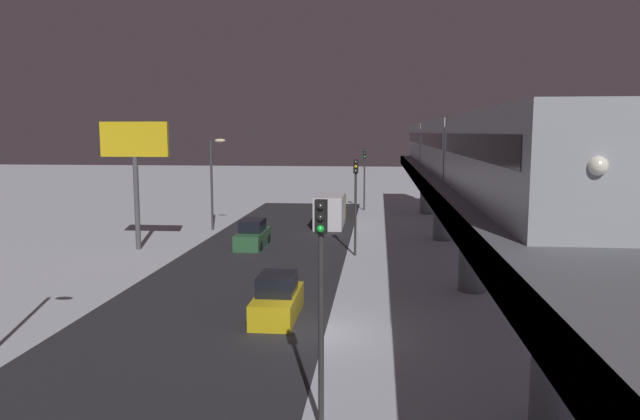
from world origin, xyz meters
TOP-DOWN VIEW (x-y plane):
  - ground_plane at (0.00, 0.00)m, footprint 240.00×240.00m
  - avenue_asphalt at (5.06, 0.00)m, footprint 11.00×88.83m
  - elevated_railway at (-7.34, 0.00)m, footprint 5.00×88.83m
  - subway_train at (-7.43, -18.20)m, footprint 2.94×55.47m
  - sedan_green at (6.46, -18.19)m, footprint 1.91×4.76m
  - sedan_yellow at (1.86, -1.98)m, footprint 1.80×4.38m
  - box_truck at (1.66, -28.45)m, footprint 2.40×7.40m
  - traffic_light_near at (-1.04, 7.77)m, footprint 0.32×0.44m
  - traffic_light_mid at (-1.04, -15.68)m, footprint 0.32×0.44m
  - traffic_light_far at (-1.04, -39.14)m, footprint 0.32×0.44m
  - commercial_billboard at (14.25, -16.35)m, footprint 4.80×0.36m
  - street_lamp_far at (11.13, -25.00)m, footprint 1.35×0.44m

SIDE VIEW (x-z plane):
  - ground_plane at x=0.00m, z-range 0.00..0.00m
  - avenue_asphalt at x=5.06m, z-range 0.00..0.01m
  - sedan_green at x=6.46m, z-range -0.20..1.77m
  - sedan_yellow at x=1.86m, z-range -0.19..1.78m
  - box_truck at x=1.66m, z-range -0.05..2.75m
  - traffic_light_near at x=-1.04m, z-range 1.00..7.40m
  - traffic_light_mid at x=-1.04m, z-range 1.00..7.40m
  - traffic_light_far at x=-1.04m, z-range 1.00..7.40m
  - elevated_railway at x=-7.34m, z-range 2.02..7.58m
  - street_lamp_far at x=11.13m, z-range 0.99..8.64m
  - commercial_billboard at x=14.25m, z-range 2.38..11.28m
  - subway_train at x=-7.43m, z-range 5.64..9.04m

